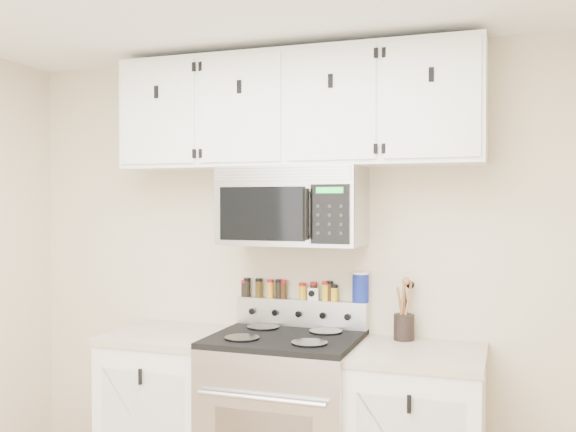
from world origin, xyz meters
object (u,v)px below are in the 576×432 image
object	(u,v)px
range	(285,423)
microwave	(293,206)
utensil_crock	(404,325)
salt_canister	(361,287)

from	to	relation	value
range	microwave	bearing A→B (deg)	89.77
range	microwave	xyz separation A→B (m)	(0.00, 0.13, 1.14)
utensil_crock	salt_canister	bearing A→B (deg)	168.48
range	microwave	size ratio (longest dim) A/B	1.45
range	utensil_crock	distance (m)	0.81
microwave	utensil_crock	xyz separation A→B (m)	(0.59, 0.11, -0.63)
range	utensil_crock	world-z (taller)	utensil_crock
microwave	utensil_crock	size ratio (longest dim) A/B	2.40
microwave	utensil_crock	bearing A→B (deg)	10.21
salt_canister	utensil_crock	bearing A→B (deg)	-11.52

